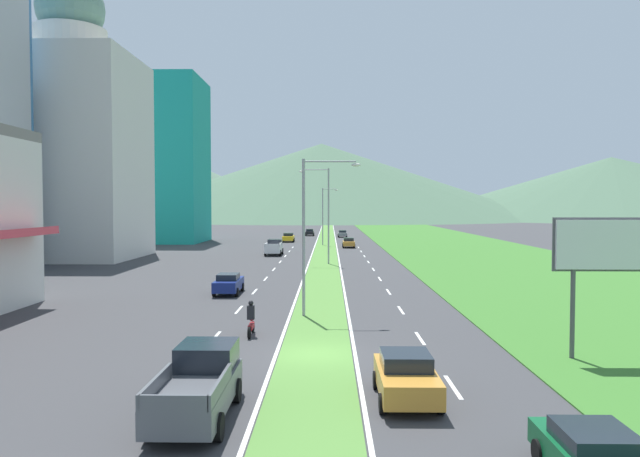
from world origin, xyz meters
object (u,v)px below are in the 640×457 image
object	(u,v)px
street_lamp_far	(324,213)
car_5	(342,234)
pickup_truck_1	(274,247)
motorcycle_rider	(251,321)
billboard_roadside	(618,252)
street_lamp_mid	(325,210)
pickup_truck_0	(199,385)
car_2	(229,283)
car_3	(310,232)
car_4	(288,237)
car_1	(349,243)
street_lamp_near	(310,225)
car_6	(406,377)

from	to	relation	value
street_lamp_far	car_5	size ratio (longest dim) A/B	2.11
pickup_truck_1	motorcycle_rider	distance (m)	48.14
street_lamp_far	billboard_roadside	world-z (taller)	street_lamp_far
street_lamp_mid	car_5	xyz separation A→B (m)	(3.09, 55.13, -5.37)
pickup_truck_0	street_lamp_mid	bearing A→B (deg)	-4.41
car_2	motorcycle_rider	bearing A→B (deg)	-165.71
car_3	car_5	size ratio (longest dim) A/B	1.00
car_3	pickup_truck_0	world-z (taller)	pickup_truck_0
street_lamp_mid	car_4	size ratio (longest dim) A/B	2.28
pickup_truck_0	street_lamp_far	bearing A→B (deg)	-2.38
car_3	pickup_truck_0	xyz separation A→B (m)	(0.16, -107.39, 0.25)
billboard_roadside	car_5	size ratio (longest dim) A/B	1.38
car_1	pickup_truck_1	bearing A→B (deg)	-37.28
street_lamp_mid	pickup_truck_1	world-z (taller)	street_lamp_mid
street_lamp_far	pickup_truck_1	distance (m)	19.80
street_lamp_far	street_lamp_near	bearing A→B (deg)	-90.26
car_1	car_5	bearing A→B (deg)	-179.37
car_5	car_6	xyz separation A→B (m)	(-0.04, -100.51, 0.08)
street_lamp_far	pickup_truck_1	xyz separation A→B (m)	(-6.47, -18.20, -4.35)
car_3	pickup_truck_1	xyz separation A→B (m)	(-3.09, -48.10, 0.25)
car_2	street_lamp_far	bearing A→B (deg)	-7.23
car_3	motorcycle_rider	world-z (taller)	motorcycle_rider
street_lamp_mid	car_3	xyz separation A→B (m)	(-3.79, 60.42, -5.35)
street_lamp_near	car_5	bearing A→B (deg)	87.48
pickup_truck_0	car_4	bearing A→B (deg)	2.16
car_2	motorcycle_rider	distance (m)	14.32
car_4	pickup_truck_0	world-z (taller)	pickup_truck_0
street_lamp_far	car_1	xyz separation A→B (m)	(3.82, -4.68, -4.57)
street_lamp_near	pickup_truck_0	xyz separation A→B (m)	(-2.94, -16.45, -4.42)
car_5	motorcycle_rider	xyz separation A→B (m)	(-6.60, -90.84, 0.02)
car_5	motorcycle_rider	world-z (taller)	motorcycle_rider
billboard_roadside	car_3	world-z (taller)	billboard_roadside
car_1	pickup_truck_1	distance (m)	16.99
car_6	motorcycle_rider	world-z (taller)	motorcycle_rider
street_lamp_near	car_3	world-z (taller)	street_lamp_near
street_lamp_mid	car_1	size ratio (longest dim) A/B	2.51
motorcycle_rider	pickup_truck_0	bearing A→B (deg)	179.41
pickup_truck_1	street_lamp_far	bearing A→B (deg)	-19.58
street_lamp_mid	street_lamp_near	bearing A→B (deg)	-91.27
car_3	car_6	bearing A→B (deg)	-176.30
street_lamp_far	car_4	size ratio (longest dim) A/B	2.00
car_4	car_5	size ratio (longest dim) A/B	1.06
car_1	car_4	world-z (taller)	car_4
car_3	car_4	distance (m)	21.28
car_1	car_3	world-z (taller)	car_1
billboard_roadside	street_lamp_mid	bearing A→B (deg)	107.58
car_3	motorcycle_rider	size ratio (longest dim) A/B	2.22
street_lamp_mid	car_5	size ratio (longest dim) A/B	2.41
pickup_truck_0	car_5	bearing A→B (deg)	-3.76
motorcycle_rider	car_1	bearing A→B (deg)	-6.42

